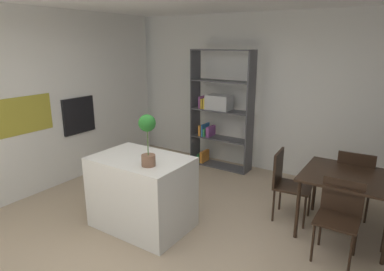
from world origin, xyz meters
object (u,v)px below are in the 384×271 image
(dining_chair_island_side, at_px, (286,180))
(dining_chair_near, at_px, (339,212))
(dining_chair_far, at_px, (355,178))
(dining_table, at_px, (349,182))
(open_bookshelf, at_px, (218,111))
(built_in_oven, at_px, (79,115))
(potted_plant_on_island, at_px, (147,135))
(kitchen_island, at_px, (142,192))

(dining_chair_island_side, bearing_deg, dining_chair_near, -128.67)
(dining_chair_far, bearing_deg, dining_table, 87.17)
(dining_chair_island_side, xyz_separation_m, dining_chair_near, (0.73, -0.49, -0.02))
(open_bookshelf, height_order, dining_chair_island_side, open_bookshelf)
(built_in_oven, distance_m, dining_chair_far, 4.25)
(potted_plant_on_island, distance_m, dining_chair_island_side, 1.90)
(open_bookshelf, bearing_deg, dining_chair_far, -16.13)
(potted_plant_on_island, distance_m, dining_chair_near, 2.19)
(open_bookshelf, distance_m, dining_chair_near, 2.97)
(dining_table, bearing_deg, kitchen_island, -151.16)
(dining_chair_island_side, bearing_deg, kitchen_island, 124.59)
(potted_plant_on_island, bearing_deg, built_in_oven, 159.54)
(dining_table, bearing_deg, potted_plant_on_island, -144.85)
(potted_plant_on_island, xyz_separation_m, dining_table, (1.89, 1.33, -0.58))
(built_in_oven, xyz_separation_m, potted_plant_on_island, (2.21, -0.82, 0.19))
(kitchen_island, height_order, potted_plant_on_island, potted_plant_on_island)
(kitchen_island, distance_m, dining_chair_island_side, 1.84)
(open_bookshelf, distance_m, dining_chair_island_side, 2.11)
(dining_chair_island_side, distance_m, dining_chair_far, 0.89)
(potted_plant_on_island, relative_size, dining_table, 0.57)
(potted_plant_on_island, relative_size, dining_chair_far, 0.64)
(open_bookshelf, distance_m, dining_chair_far, 2.55)
(open_bookshelf, xyz_separation_m, dining_chair_island_side, (1.67, -1.19, -0.51))
(built_in_oven, relative_size, dining_chair_far, 0.66)
(built_in_oven, distance_m, dining_table, 4.14)
(dining_chair_near, bearing_deg, dining_table, 89.64)
(dining_table, height_order, dining_chair_island_side, dining_chair_island_side)
(built_in_oven, distance_m, dining_chair_near, 4.13)
(kitchen_island, relative_size, dining_chair_island_side, 1.29)
(dining_chair_far, relative_size, dining_chair_near, 1.08)
(dining_table, relative_size, dining_chair_near, 1.22)
(dining_table, bearing_deg, open_bookshelf, 153.74)
(potted_plant_on_island, relative_size, dining_chair_near, 0.69)
(built_in_oven, distance_m, open_bookshelf, 2.40)
(potted_plant_on_island, xyz_separation_m, open_bookshelf, (-0.51, 2.51, -0.22))
(dining_chair_far, bearing_deg, potted_plant_on_island, 41.48)
(dining_chair_far, xyz_separation_m, dining_chair_near, (-0.00, -0.98, -0.03))
(kitchen_island, xyz_separation_m, dining_chair_far, (2.15, 1.67, 0.10))
(dining_chair_island_side, bearing_deg, open_bookshelf, 49.35)
(built_in_oven, height_order, dining_chair_near, built_in_oven)
(potted_plant_on_island, xyz_separation_m, dining_chair_far, (1.89, 1.82, -0.71))
(kitchen_island, relative_size, dining_chair_far, 1.28)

